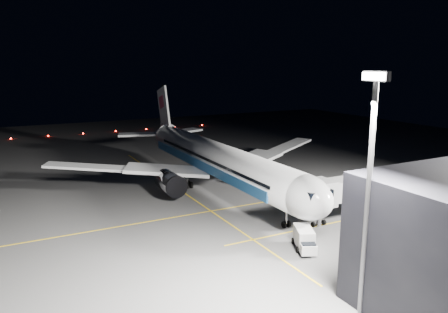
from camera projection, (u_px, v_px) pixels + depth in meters
ground at (217, 189)px, 75.50m from camera, size 200.00×200.00×0.00m
guide_line_main at (246, 205)px, 66.81m from camera, size 0.25×80.00×0.01m
guide_line_cross at (185, 193)px, 72.80m from camera, size 70.00×0.25×0.01m
guide_line_side at (351, 219)px, 60.89m from camera, size 0.25×40.00×0.01m
airliner at (214, 158)px, 75.35m from camera, size 61.48×54.22×16.64m
jet_bridge at (395, 180)px, 63.55m from camera, size 3.60×34.40×6.30m
floodlight_mast_south at (369, 175)px, 35.47m from camera, size 2.40×0.67×20.70m
taxiway_lights at (116, 131)px, 137.98m from camera, size 0.44×60.44×0.44m
service_truck at (305, 239)px, 50.59m from camera, size 5.15×3.73×2.46m
baggage_tug at (245, 174)px, 82.48m from camera, size 2.46×1.97×1.79m
safety_cone_a at (241, 186)px, 76.00m from camera, size 0.39×0.39×0.59m
safety_cone_b at (244, 188)px, 75.18m from camera, size 0.40×0.40×0.60m
safety_cone_c at (266, 171)px, 87.15m from camera, size 0.35×0.35×0.52m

